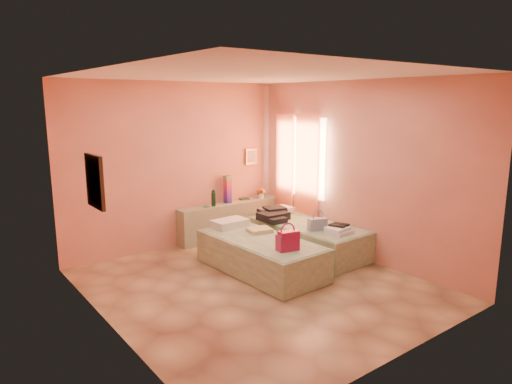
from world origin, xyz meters
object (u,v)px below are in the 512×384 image
Objects in this scene: headboard_ledge at (230,220)px; blue_handbag at (317,224)px; flower_vase at (261,192)px; towel_stack at (340,230)px; bed_right at (308,238)px; magenta_handbag at (288,240)px; water_bottle at (214,198)px; bed_left at (261,255)px; green_book at (244,199)px.

headboard_ledge is 1.94m from blue_handbag.
flower_vase is 0.67× the size of towel_stack.
bed_right is at bearing 88.96° from towel_stack.
flower_vase is 0.80× the size of magenta_handbag.
blue_handbag is at bearing -67.87° from water_bottle.
headboard_ledge reaches higher than bed_right.
bed_right is 0.52m from blue_handbag.
bed_left is (-0.60, -1.70, -0.08)m from headboard_ledge.
green_book is at bearing 164.37° from flower_vase.
green_book is 1.95m from blue_handbag.
green_book reaches higher than bed_left.
green_book is 2.29m from towel_stack.
bed_left is at bearing -109.55° from headboard_ledge.
towel_stack is (-0.19, -2.19, -0.22)m from flower_vase.
bed_right is (1.13, 0.18, 0.00)m from bed_left.
water_bottle is 2.36m from towel_stack.
water_bottle is 1.99m from blue_handbag.
towel_stack is at bearing -67.84° from water_bottle.
bed_right is 5.71× the size of towel_stack.
blue_handbag is (0.75, -1.84, -0.19)m from water_bottle.
green_book is (-0.15, 1.58, 0.41)m from bed_right.
towel_stack is at bearing -95.09° from flower_vase.
headboard_ledge is at bearing 107.08° from bed_right.
magenta_handbag is at bearing -120.27° from flower_vase.
blue_handbag is at bearing -12.59° from bed_left.
flower_vase is (0.71, -0.03, 0.44)m from headboard_ledge.
flower_vase reaches higher than magenta_handbag.
bed_left is 1.76m from water_bottle.
headboard_ledge is 0.60m from water_bottle.
bed_left is at bearing 97.83° from magenta_handbag.
water_bottle is at bearing 94.13° from magenta_handbag.
headboard_ledge is at bearing 85.43° from magenta_handbag.
green_book is (0.98, 1.76, 0.41)m from bed_left.
bed_left is 1.00× the size of bed_right.
headboard_ledge reaches higher than towel_stack.
blue_handbag is (0.00, -1.94, -0.07)m from green_book.
blue_handbag is at bearing 112.37° from towel_stack.
headboard_ledge is 1.02× the size of bed_right.
bed_right is at bearing 45.65° from magenta_handbag.
magenta_handbag is (-0.26, -2.29, -0.15)m from water_bottle.
bed_right is at bearing -96.98° from flower_vase.
headboard_ledge is 1.02× the size of bed_left.
headboard_ledge is at bearing 6.91° from water_bottle.
flower_vase is at bearing 70.39° from magenta_handbag.
green_book is 2.60m from magenta_handbag.
headboard_ledge is 0.51m from green_book.
flower_vase is 2.21m from towel_stack.
towel_stack is at bearing 16.24° from magenta_handbag.
towel_stack is at bearing -93.02° from bed_right.
headboard_ledge is at bearing 103.00° from towel_stack.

